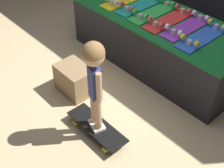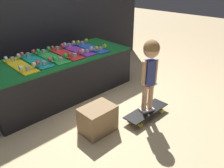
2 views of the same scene
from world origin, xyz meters
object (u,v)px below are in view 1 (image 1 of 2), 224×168
Objects in this scene: skateboard_green_on_rack at (154,12)px; skateboard_on_floor at (97,127)px; skateboard_teal_on_rack at (141,5)px; child at (94,72)px; storage_box at (75,79)px; skateboard_purple_on_rack at (187,27)px; skateboard_red_on_rack at (169,19)px; skateboard_blue_on_rack at (203,36)px.

skateboard_green_on_rack reaches higher than skateboard_on_floor.
skateboard_teal_on_rack is at bearing 175.51° from skateboard_green_on_rack.
child is (0.49, -1.22, 0.11)m from skateboard_green_on_rack.
skateboard_purple_on_rack is at bearing 62.99° from storage_box.
storage_box is (0.12, -1.03, -0.43)m from skateboard_teal_on_rack.
skateboard_red_on_rack is 1.34m from skateboard_on_floor.
skateboard_green_on_rack is at bearing -178.76° from skateboard_purple_on_rack.
skateboard_blue_on_rack is at bearing 53.27° from storage_box.
skateboard_green_on_rack is at bearing 111.83° from skateboard_on_floor.
skateboard_on_floor is (-0.15, -1.19, -0.50)m from skateboard_blue_on_rack.
child is (-0.15, -1.19, 0.11)m from skateboard_blue_on_rack.
skateboard_blue_on_rack is 1.75× the size of storage_box.
child is at bearing -97.27° from skateboard_blue_on_rack.
skateboard_teal_on_rack and skateboard_blue_on_rack have the same top height.
skateboard_purple_on_rack is (0.21, 0.02, 0.00)m from skateboard_red_on_rack.
skateboard_on_floor is at bearing -19.36° from storage_box.
skateboard_blue_on_rack is (0.43, -0.02, 0.00)m from skateboard_red_on_rack.
storage_box reaches higher than skateboard_on_floor.
child reaches higher than skateboard_teal_on_rack.
child reaches higher than skateboard_green_on_rack.
child is at bearing -60.41° from skateboard_teal_on_rack.
skateboard_teal_on_rack is 0.64m from skateboard_purple_on_rack.
skateboard_on_floor is (0.49, -1.22, -0.50)m from skateboard_green_on_rack.
skateboard_red_on_rack is at bearing 102.77° from skateboard_on_floor.
skateboard_blue_on_rack reaches higher than skateboard_on_floor.
skateboard_green_on_rack and skateboard_purple_on_rack have the same top height.
skateboard_red_on_rack is at bearing 176.89° from skateboard_blue_on_rack.
skateboard_blue_on_rack is 1.30m from storage_box.
skateboard_purple_on_rack is 1.24m from child.
skateboard_teal_on_rack is 1.00× the size of skateboard_red_on_rack.
storage_box is at bearing -117.01° from skateboard_purple_on_rack.
skateboard_green_on_rack is at bearing 127.53° from child.
skateboard_on_floor is 1.68× the size of storage_box.
skateboard_purple_on_rack reaches higher than storage_box.
skateboard_green_on_rack is 0.64m from skateboard_blue_on_rack.
skateboard_purple_on_rack is at bearing 169.85° from skateboard_blue_on_rack.
skateboard_blue_on_rack is at bearing -10.15° from skateboard_purple_on_rack.
child is at bearing -19.36° from storage_box.
skateboard_red_on_rack is 1.00× the size of skateboard_blue_on_rack.
storage_box is at bearing 160.64° from skateboard_on_floor.
skateboard_blue_on_rack reaches higher than storage_box.
skateboard_purple_on_rack is 1.04× the size of skateboard_on_floor.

